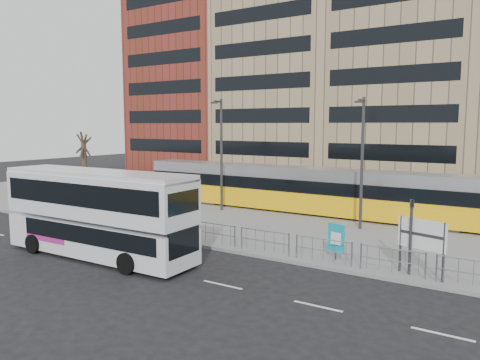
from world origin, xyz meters
The scene contains 16 objects.
ground centered at (0.00, 0.00, 0.00)m, with size 120.00×120.00×0.00m, color black.
plaza centered at (0.00, 12.00, 0.07)m, with size 64.00×24.00×0.15m, color gray.
kerb centered at (0.00, 0.05, 0.07)m, with size 64.00×0.25×0.17m, color gray.
building_row centered at (1.55, 34.27, 12.91)m, with size 70.40×18.40×31.20m.
pedestrian_barrier centered at (2.00, 0.50, 0.98)m, with size 32.07×0.07×1.10m.
road_markings centered at (1.00, -4.00, 0.01)m, with size 62.00×0.12×0.01m, color white.
double_decker_bus centered at (-1.13, -4.00, 2.21)m, with size 10.29×2.83×4.10m.
tram centered at (2.64, 11.03, 1.71)m, with size 26.45×2.60×3.12m.
station_sign centered at (12.35, 0.80, 1.76)m, with size 1.97×0.64×2.33m.
ad_panel centered at (8.62, 1.17, 1.12)m, with size 0.87×0.30×1.65m.
pedestrian centered at (-7.07, 6.74, 1.05)m, with size 0.65×0.43×1.79m, color black.
traffic_light_west centered at (-10.81, 1.39, 2.12)m, with size 0.21×0.24×3.10m.
traffic_light_east centered at (11.91, 0.82, 2.12)m, with size 0.23×0.25×3.10m.
lamp_post_west centered at (-2.87, 8.51, 4.45)m, with size 0.45×1.04×7.87m.
lamp_post_east centered at (7.47, 7.93, 4.34)m, with size 0.45×1.04×7.64m.
bare_tree centered at (-18.69, 9.42, 5.68)m, with size 3.81×3.81×7.30m.
Camera 1 is at (16.13, -18.47, 6.23)m, focal length 35.00 mm.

